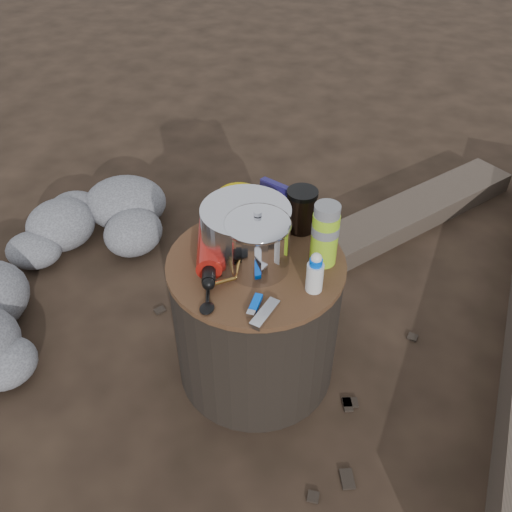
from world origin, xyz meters
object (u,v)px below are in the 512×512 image
(stump, at_px, (256,319))
(fuel_bottle, at_px, (210,244))
(thermos, at_px, (325,235))
(camping_pot, at_px, (258,241))
(travel_mug, at_px, (301,210))

(stump, distance_m, fuel_bottle, 0.30)
(stump, relative_size, thermos, 2.72)
(stump, xyz_separation_m, camping_pot, (0.01, -0.02, 0.32))
(fuel_bottle, relative_size, thermos, 1.59)
(fuel_bottle, xyz_separation_m, travel_mug, (0.22, 0.19, 0.03))
(thermos, height_order, travel_mug, thermos)
(stump, height_order, thermos, thermos)
(camping_pot, relative_size, travel_mug, 1.34)
(thermos, bearing_deg, camping_pot, -156.25)
(stump, bearing_deg, fuel_bottle, -177.95)
(stump, xyz_separation_m, thermos, (0.18, 0.06, 0.32))
(fuel_bottle, bearing_deg, thermos, -7.59)
(thermos, bearing_deg, stump, -162.49)
(camping_pot, relative_size, thermos, 0.95)
(travel_mug, bearing_deg, camping_pot, -110.03)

